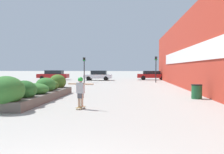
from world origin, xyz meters
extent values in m
cube|color=#B23323|center=(6.19, 17.25, 3.25)|extent=(0.60, 42.85, 6.49)
cube|color=white|center=(5.85, 12.75, 2.88)|extent=(0.06, 33.85, 1.17)
cube|color=#605B54|center=(-3.77, 10.34, 0.22)|extent=(1.49, 8.40, 0.43)
ellipsoid|color=#33702D|center=(-3.84, 6.54, 0.88)|extent=(1.53, 1.60, 1.19)
ellipsoid|color=#286028|center=(-3.69, 7.96, 0.77)|extent=(1.21, 1.13, 0.90)
ellipsoid|color=#33702D|center=(-3.79, 9.56, 0.68)|extent=(1.50, 1.33, 0.64)
ellipsoid|color=#33702D|center=(-3.79, 11.22, 0.78)|extent=(1.22, 1.19, 0.91)
ellipsoid|color=#3D6623|center=(-3.85, 12.30, 0.69)|extent=(1.08, 0.98, 0.68)
ellipsoid|color=#3D6623|center=(-3.86, 13.87, 0.83)|extent=(1.16, 1.24, 1.05)
cube|color=olive|center=(-0.89, 7.41, 0.09)|extent=(0.37, 0.61, 0.01)
cylinder|color=beige|center=(-0.92, 7.63, 0.03)|extent=(0.07, 0.07, 0.05)
cylinder|color=beige|center=(-0.75, 7.58, 0.03)|extent=(0.07, 0.07, 0.05)
cylinder|color=beige|center=(-1.04, 7.25, 0.03)|extent=(0.07, 0.07, 0.05)
cylinder|color=beige|center=(-0.86, 7.20, 0.03)|extent=(0.07, 0.07, 0.05)
cylinder|color=tan|center=(-0.96, 7.43, 0.39)|extent=(0.14, 0.14, 0.60)
cylinder|color=tan|center=(-0.82, 7.39, 0.39)|extent=(0.14, 0.14, 0.60)
cube|color=#4C4C51|center=(-0.89, 7.41, 0.59)|extent=(0.26, 0.23, 0.22)
cube|color=#B2B2B7|center=(-0.89, 7.41, 0.93)|extent=(0.37, 0.26, 0.47)
cylinder|color=tan|center=(-1.27, 7.53, 1.11)|extent=(0.45, 0.20, 0.08)
cylinder|color=tan|center=(-0.52, 7.30, 1.11)|extent=(0.45, 0.20, 0.08)
sphere|color=tan|center=(-0.89, 7.41, 1.26)|extent=(0.20, 0.20, 0.20)
sphere|color=green|center=(-0.89, 7.41, 1.30)|extent=(0.23, 0.23, 0.23)
cylinder|color=#1E5B33|center=(5.15, 11.57, 0.40)|extent=(0.60, 0.60, 0.79)
cylinder|color=black|center=(5.15, 11.57, 0.82)|extent=(0.63, 0.63, 0.05)
cube|color=maroon|center=(10.68, 30.83, 0.73)|extent=(4.75, 1.87, 0.74)
cube|color=black|center=(10.49, 30.83, 1.35)|extent=(2.61, 1.64, 0.50)
cylinder|color=black|center=(12.15, 31.72, 0.35)|extent=(0.71, 0.22, 0.71)
cylinder|color=black|center=(12.15, 29.94, 0.35)|extent=(0.71, 0.22, 0.71)
cylinder|color=black|center=(9.20, 31.72, 0.35)|extent=(0.71, 0.22, 0.71)
cylinder|color=black|center=(9.20, 29.94, 0.35)|extent=(0.71, 0.22, 0.71)
cube|color=maroon|center=(4.59, 35.18, 0.61)|extent=(4.72, 1.78, 0.58)
cube|color=black|center=(4.40, 35.18, 1.14)|extent=(2.59, 1.56, 0.47)
cylinder|color=black|center=(6.05, 36.02, 0.32)|extent=(0.64, 0.22, 0.64)
cylinder|color=black|center=(6.05, 34.33, 0.32)|extent=(0.64, 0.22, 0.64)
cylinder|color=black|center=(3.13, 36.02, 0.32)|extent=(0.64, 0.22, 0.64)
cylinder|color=black|center=(3.13, 34.33, 0.32)|extent=(0.64, 0.22, 0.64)
cube|color=maroon|center=(-10.72, 34.29, 0.60)|extent=(4.64, 1.90, 0.60)
cube|color=black|center=(-10.54, 34.29, 1.18)|extent=(2.55, 1.67, 0.55)
cylinder|color=black|center=(-12.16, 33.39, 0.30)|extent=(0.60, 0.22, 0.60)
cylinder|color=black|center=(-12.16, 35.19, 0.30)|extent=(0.60, 0.22, 0.60)
cylinder|color=black|center=(-9.28, 33.39, 0.30)|extent=(0.60, 0.22, 0.60)
cylinder|color=black|center=(-9.28, 35.19, 0.30)|extent=(0.60, 0.22, 0.60)
cube|color=silver|center=(-3.59, 33.11, 0.59)|extent=(4.05, 1.92, 0.57)
cube|color=black|center=(-3.43, 33.11, 1.15)|extent=(2.23, 1.69, 0.57)
cylinder|color=black|center=(-4.85, 32.20, 0.30)|extent=(0.60, 0.22, 0.60)
cylinder|color=black|center=(-4.85, 34.03, 0.30)|extent=(0.60, 0.22, 0.60)
cylinder|color=black|center=(-2.34, 32.20, 0.30)|extent=(0.60, 0.22, 0.60)
cylinder|color=black|center=(-2.34, 34.03, 0.30)|extent=(0.60, 0.22, 0.60)
cylinder|color=black|center=(-4.55, 27.46, 1.34)|extent=(0.11, 0.11, 2.69)
cube|color=black|center=(-4.55, 27.46, 2.91)|extent=(0.28, 0.20, 0.45)
sphere|color=#2D2823|center=(-4.55, 27.34, 3.06)|extent=(0.15, 0.15, 0.15)
sphere|color=#2D2823|center=(-4.55, 27.34, 2.91)|extent=(0.15, 0.15, 0.15)
sphere|color=green|center=(-4.55, 27.34, 2.76)|extent=(0.15, 0.15, 0.15)
cylinder|color=black|center=(4.39, 28.10, 1.40)|extent=(0.11, 0.11, 2.79)
cube|color=black|center=(4.39, 28.10, 3.02)|extent=(0.28, 0.20, 0.45)
sphere|color=#2D2823|center=(4.39, 27.98, 3.17)|extent=(0.15, 0.15, 0.15)
sphere|color=#2D2823|center=(4.39, 27.98, 3.02)|extent=(0.15, 0.15, 0.15)
sphere|color=green|center=(4.39, 27.98, 2.87)|extent=(0.15, 0.15, 0.15)
camera|label=1|loc=(1.33, -3.33, 1.80)|focal=40.00mm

